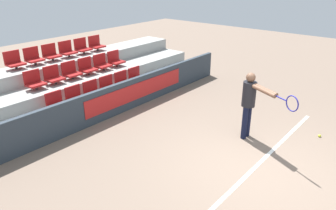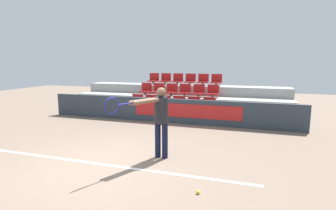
# 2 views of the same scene
# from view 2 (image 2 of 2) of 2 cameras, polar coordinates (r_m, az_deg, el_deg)

# --- Properties ---
(ground_plane) EXTENTS (30.00, 30.00, 0.00)m
(ground_plane) POSITION_cam_2_polar(r_m,az_deg,el_deg) (5.77, -14.08, -12.70)
(ground_plane) COLOR #7A6656
(court_baseline) EXTENTS (6.34, 0.08, 0.01)m
(court_baseline) POSITION_cam_2_polar(r_m,az_deg,el_deg) (5.81, -13.76, -12.47)
(court_baseline) COLOR white
(court_baseline) RESTS_ON ground
(barrier_wall) EXTENTS (9.21, 0.14, 0.86)m
(barrier_wall) POSITION_cam_2_polar(r_m,az_deg,el_deg) (9.31, -0.36, -1.19)
(barrier_wall) COLOR #2D3842
(barrier_wall) RESTS_ON ground
(bleacher_tier_front) EXTENTS (8.81, 0.93, 0.38)m
(bleacher_tier_front) POSITION_cam_2_polar(r_m,az_deg,el_deg) (9.87, 0.51, -2.01)
(bleacher_tier_front) COLOR #9E9E99
(bleacher_tier_front) RESTS_ON ground
(bleacher_tier_middle) EXTENTS (8.81, 0.93, 0.76)m
(bleacher_tier_middle) POSITION_cam_2_polar(r_m,az_deg,el_deg) (10.72, 2.01, -0.08)
(bleacher_tier_middle) COLOR #9E9E99
(bleacher_tier_middle) RESTS_ON ground
(bleacher_tier_back) EXTENTS (8.81, 0.93, 1.13)m
(bleacher_tier_back) POSITION_cam_2_polar(r_m,az_deg,el_deg) (11.58, 3.28, 1.57)
(bleacher_tier_back) COLOR #9E9E99
(bleacher_tier_back) RESTS_ON ground
(stadium_chair_0) EXTENTS (0.45, 0.37, 0.50)m
(stadium_chair_0) POSITION_cam_2_polar(r_m,az_deg,el_deg) (10.41, -6.80, 0.77)
(stadium_chair_0) COLOR #333333
(stadium_chair_0) RESTS_ON bleacher_tier_front
(stadium_chair_1) EXTENTS (0.45, 0.37, 0.50)m
(stadium_chair_1) POSITION_cam_2_polar(r_m,az_deg,el_deg) (10.19, -3.88, 0.63)
(stadium_chair_1) COLOR #333333
(stadium_chair_1) RESTS_ON bleacher_tier_front
(stadium_chair_2) EXTENTS (0.45, 0.37, 0.50)m
(stadium_chair_2) POSITION_cam_2_polar(r_m,az_deg,el_deg) (9.99, -0.85, 0.47)
(stadium_chair_2) COLOR #333333
(stadium_chair_2) RESTS_ON bleacher_tier_front
(stadium_chair_3) EXTENTS (0.45, 0.37, 0.50)m
(stadium_chair_3) POSITION_cam_2_polar(r_m,az_deg,el_deg) (9.83, 2.30, 0.31)
(stadium_chair_3) COLOR #333333
(stadium_chair_3) RESTS_ON bleacher_tier_front
(stadium_chair_4) EXTENTS (0.45, 0.37, 0.50)m
(stadium_chair_4) POSITION_cam_2_polar(r_m,az_deg,el_deg) (9.69, 5.55, 0.15)
(stadium_chair_4) COLOR #333333
(stadium_chair_4) RESTS_ON bleacher_tier_front
(stadium_chair_5) EXTENTS (0.45, 0.37, 0.50)m
(stadium_chair_5) POSITION_cam_2_polar(r_m,az_deg,el_deg) (9.59, 8.88, -0.02)
(stadium_chair_5) COLOR #333333
(stadium_chair_5) RESTS_ON bleacher_tier_front
(stadium_chair_6) EXTENTS (0.45, 0.37, 0.50)m
(stadium_chair_6) POSITION_cam_2_polar(r_m,az_deg,el_deg) (11.21, -4.85, 3.36)
(stadium_chair_6) COLOR #333333
(stadium_chair_6) RESTS_ON bleacher_tier_middle
(stadium_chair_7) EXTENTS (0.45, 0.37, 0.50)m
(stadium_chair_7) POSITION_cam_2_polar(r_m,az_deg,el_deg) (11.00, -2.10, 3.28)
(stadium_chair_7) COLOR #333333
(stadium_chair_7) RESTS_ON bleacher_tier_middle
(stadium_chair_8) EXTENTS (0.45, 0.37, 0.50)m
(stadium_chair_8) POSITION_cam_2_polar(r_m,az_deg,el_deg) (10.82, 0.74, 3.18)
(stadium_chair_8) COLOR #333333
(stadium_chair_8) RESTS_ON bleacher_tier_middle
(stadium_chair_9) EXTENTS (0.45, 0.37, 0.50)m
(stadium_chair_9) POSITION_cam_2_polar(r_m,az_deg,el_deg) (10.67, 3.67, 3.07)
(stadium_chair_9) COLOR #333333
(stadium_chair_9) RESTS_ON bleacher_tier_middle
(stadium_chair_10) EXTENTS (0.45, 0.37, 0.50)m
(stadium_chair_10) POSITION_cam_2_polar(r_m,az_deg,el_deg) (10.54, 6.67, 2.95)
(stadium_chair_10) COLOR #333333
(stadium_chair_10) RESTS_ON bleacher_tier_middle
(stadium_chair_11) EXTENTS (0.45, 0.37, 0.50)m
(stadium_chair_11) POSITION_cam_2_polar(r_m,az_deg,el_deg) (10.45, 9.74, 2.82)
(stadium_chair_11) COLOR #333333
(stadium_chair_11) RESTS_ON bleacher_tier_middle
(stadium_chair_12) EXTENTS (0.45, 0.37, 0.50)m
(stadium_chair_12) POSITION_cam_2_polar(r_m,az_deg,el_deg) (12.04, -3.15, 5.60)
(stadium_chair_12) COLOR #333333
(stadium_chair_12) RESTS_ON bleacher_tier_back
(stadium_chair_13) EXTENTS (0.45, 0.37, 0.50)m
(stadium_chair_13) POSITION_cam_2_polar(r_m,az_deg,el_deg) (11.85, -0.57, 5.55)
(stadium_chair_13) COLOR #333333
(stadium_chair_13) RESTS_ON bleacher_tier_back
(stadium_chair_14) EXTENTS (0.45, 0.37, 0.50)m
(stadium_chair_14) POSITION_cam_2_polar(r_m,az_deg,el_deg) (11.68, 2.10, 5.49)
(stadium_chair_14) COLOR #333333
(stadium_chair_14) RESTS_ON bleacher_tier_back
(stadium_chair_15) EXTENTS (0.45, 0.37, 0.50)m
(stadium_chair_15) POSITION_cam_2_polar(r_m,az_deg,el_deg) (11.54, 4.84, 5.42)
(stadium_chair_15) COLOR #333333
(stadium_chair_15) RESTS_ON bleacher_tier_back
(stadium_chair_16) EXTENTS (0.45, 0.37, 0.50)m
(stadium_chair_16) POSITION_cam_2_polar(r_m,az_deg,el_deg) (11.42, 7.63, 5.33)
(stadium_chair_16) COLOR #333333
(stadium_chair_16) RESTS_ON bleacher_tier_back
(stadium_chair_17) EXTENTS (0.45, 0.37, 0.50)m
(stadium_chair_17) POSITION_cam_2_polar(r_m,az_deg,el_deg) (11.33, 10.48, 5.22)
(stadium_chair_17) COLOR #333333
(stadium_chair_17) RESTS_ON bleacher_tier_back
(tennis_player) EXTENTS (0.79, 1.45, 1.59)m
(tennis_player) POSITION_cam_2_polar(r_m,az_deg,el_deg) (5.72, -2.09, -2.33)
(tennis_player) COLOR black
(tennis_player) RESTS_ON ground
(tennis_ball) EXTENTS (0.07, 0.07, 0.07)m
(tennis_ball) POSITION_cam_2_polar(r_m,az_deg,el_deg) (4.55, 6.56, -18.30)
(tennis_ball) COLOR #CCDB33
(tennis_ball) RESTS_ON ground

